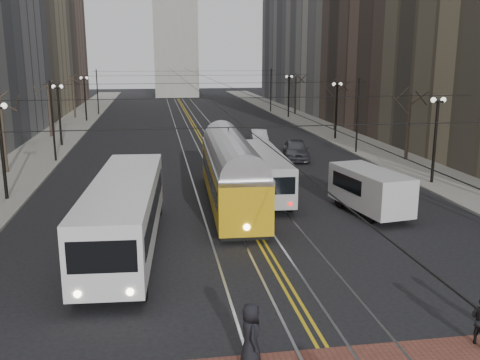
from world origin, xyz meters
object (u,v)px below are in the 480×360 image
object	(u,v)px
sedan_silver	(259,137)
rear_bus	(263,173)
transit_bus	(125,216)
streetcar	(231,178)
sedan_grey	(296,150)
pedestrian_a	(251,335)
cargo_van	(370,192)

from	to	relation	value
sedan_silver	rear_bus	bearing A→B (deg)	-94.58
transit_bus	streetcar	distance (m)	8.67
transit_bus	sedan_grey	distance (m)	23.65
streetcar	sedan_silver	distance (m)	22.24
sedan_grey	transit_bus	bearing A→B (deg)	-113.89
sedan_grey	sedan_silver	bearing A→B (deg)	110.16
pedestrian_a	sedan_grey	bearing A→B (deg)	-16.43
streetcar	sedan_grey	xyz separation A→B (m)	(7.36, 13.17, -0.78)
transit_bus	sedan_silver	world-z (taller)	transit_bus
sedan_silver	sedan_grey	bearing A→B (deg)	-73.68
transit_bus	sedan_grey	bearing A→B (deg)	60.05
pedestrian_a	rear_bus	bearing A→B (deg)	-11.62
sedan_grey	sedan_silver	xyz separation A→B (m)	(-1.54, 8.28, -0.13)
cargo_van	sedan_grey	xyz separation A→B (m)	(0.10, 16.08, -0.40)
sedan_silver	streetcar	bearing A→B (deg)	-99.40
transit_bus	sedan_silver	bearing A→B (deg)	71.20
streetcar	sedan_grey	bearing A→B (deg)	62.92
cargo_van	pedestrian_a	size ratio (longest dim) A/B	3.02
streetcar	cargo_van	xyz separation A→B (m)	(7.27, -2.92, -0.39)
streetcar	pedestrian_a	size ratio (longest dim) A/B	7.46
rear_bus	sedan_grey	size ratio (longest dim) A/B	2.11
rear_bus	transit_bus	bearing A→B (deg)	-129.77
transit_bus	sedan_grey	size ratio (longest dim) A/B	2.61
transit_bus	streetcar	world-z (taller)	streetcar
sedan_grey	sedan_silver	size ratio (longest dim) A/B	1.14
cargo_van	sedan_silver	bearing A→B (deg)	83.72
pedestrian_a	cargo_van	bearing A→B (deg)	-33.03
transit_bus	pedestrian_a	world-z (taller)	transit_bus
transit_bus	cargo_van	distance (m)	13.46
rear_bus	pedestrian_a	world-z (taller)	rear_bus
transit_bus	cargo_van	bearing A→B (deg)	19.20
transit_bus	sedan_silver	distance (m)	30.28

